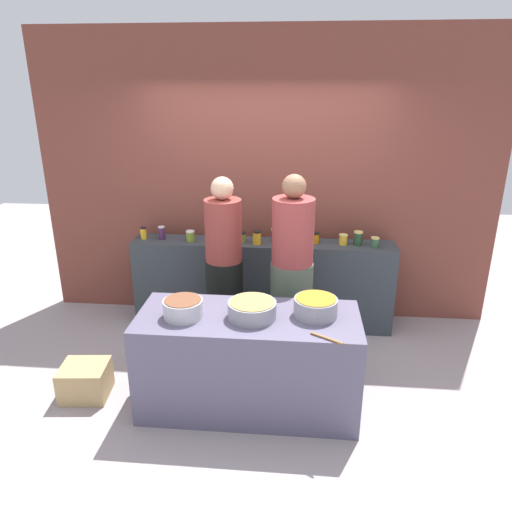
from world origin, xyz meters
name	(u,v)px	position (x,y,z in m)	size (l,w,h in m)	color
ground	(252,382)	(0.00, 0.00, 0.00)	(12.00, 12.00, 0.00)	#9C9192
storefront_wall	(266,180)	(0.00, 1.45, 1.50)	(4.80, 0.12, 3.00)	brown
display_shelf	(262,284)	(0.00, 1.10, 0.46)	(2.70, 0.36, 0.93)	#32393F
prep_table	(248,361)	(0.00, -0.30, 0.40)	(1.70, 0.70, 0.80)	#57526A
preserve_jar_0	(144,233)	(-1.25, 1.10, 0.99)	(0.07, 0.07, 0.12)	gold
preserve_jar_1	(162,233)	(-1.05, 1.10, 1.00)	(0.07, 0.07, 0.14)	#432145
preserve_jar_2	(190,236)	(-0.74, 1.07, 0.98)	(0.09, 0.09, 0.11)	olive
preserve_jar_3	(217,238)	(-0.46, 1.04, 0.98)	(0.08, 0.08, 0.11)	#B13B16
preserve_jar_4	(228,234)	(-0.36, 1.15, 0.99)	(0.07, 0.07, 0.12)	#AC270C
preserve_jar_5	(243,237)	(-0.20, 1.08, 0.98)	(0.07, 0.07, 0.10)	olive
preserve_jar_6	(257,238)	(-0.05, 1.04, 1.00)	(0.09, 0.09, 0.14)	gold
preserve_jar_7	(275,235)	(0.12, 1.12, 1.00)	(0.07, 0.07, 0.14)	#92330F
preserve_jar_8	(285,237)	(0.23, 1.09, 1.00)	(0.08, 0.08, 0.13)	#D46708
preserve_jar_9	(299,237)	(0.37, 1.14, 0.98)	(0.07, 0.07, 0.10)	orange
preserve_jar_10	(315,238)	(0.54, 1.12, 0.98)	(0.08, 0.08, 0.11)	orange
preserve_jar_11	(343,239)	(0.81, 1.10, 0.98)	(0.09, 0.09, 0.11)	gold
preserve_jar_12	(358,238)	(0.96, 1.10, 1.00)	(0.09, 0.09, 0.14)	#244629
preserve_jar_13	(375,242)	(1.12, 1.04, 0.98)	(0.08, 0.08, 0.10)	#2E5639
cooking_pot_left	(183,308)	(-0.48, -0.36, 0.87)	(0.30, 0.30, 0.14)	#B7B7BC
cooking_pot_center	(252,310)	(0.03, -0.32, 0.87)	(0.37, 0.37, 0.13)	gray
cooking_pot_right	(316,307)	(0.51, -0.25, 0.88)	(0.33, 0.33, 0.15)	gray
wooden_spoon	(327,338)	(0.58, -0.60, 0.81)	(0.02, 0.02, 0.25)	#9E703D
cook_with_tongs	(224,276)	(-0.31, 0.53, 0.77)	(0.35, 0.35, 1.70)	black
cook_in_cap	(292,280)	(0.31, 0.44, 0.79)	(0.38, 0.38, 1.75)	#4A5845
bread_crate	(85,381)	(-1.37, -0.30, 0.14)	(0.38, 0.34, 0.28)	tan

